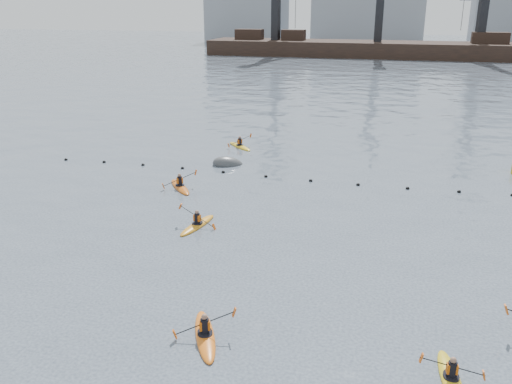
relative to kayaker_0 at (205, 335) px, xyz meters
The scene contains 9 objects.
float_line 18.15m from the kayaker_0, 92.91° to the left, with size 33.24×0.73×0.24m.
barge_pier 105.60m from the kayaker_0, 90.35° to the left, with size 72.00×19.30×29.50m.
skyline 146.16m from the kayaker_0, 89.29° to the left, with size 141.00×28.00×22.00m.
kayaker_0 is the anchor object (origin of this frame).
kayaker_1 7.96m from the kayaker_0, ahead, with size 1.98×2.97×0.99m.
kayaker_2 16.08m from the kayaker_0, 115.79° to the left, with size 2.56×2.95×1.16m.
kayaker_3 9.82m from the kayaker_0, 112.57° to the left, with size 2.13×3.15×1.20m.
kayaker_5 25.83m from the kayaker_0, 104.19° to the left, with size 2.68×2.63×1.10m.
mooring_buoy 20.90m from the kayaker_0, 105.84° to the left, with size 2.23×1.32×1.12m, color #3F4144.
Camera 1 is at (6.25, -10.40, 10.79)m, focal length 38.00 mm.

